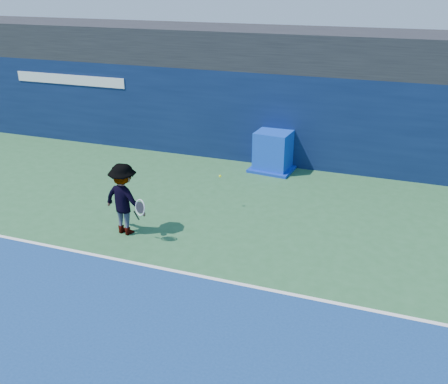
{
  "coord_description": "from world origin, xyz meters",
  "views": [
    {
      "loc": [
        4.33,
        -5.22,
        5.83
      ],
      "look_at": [
        0.63,
        5.2,
        1.0
      ],
      "focal_mm": 40.0,
      "sensor_mm": 36.0,
      "label": 1
    }
  ],
  "objects": [
    {
      "name": "back_wall_assembly",
      "position": [
        -0.0,
        10.5,
        1.5
      ],
      "size": [
        36.0,
        1.03,
        3.0
      ],
      "color": "#0A183B",
      "rests_on": "ground"
    },
    {
      "name": "equipment_cart",
      "position": [
        0.75,
        9.66,
        0.59
      ],
      "size": [
        1.47,
        1.47,
        1.28
      ],
      "color": "#0D38BD",
      "rests_on": "ground"
    },
    {
      "name": "ground",
      "position": [
        0.0,
        0.0,
        0.0
      ],
      "size": [
        80.0,
        80.0,
        0.0
      ],
      "primitive_type": "plane",
      "color": "#2A5E35",
      "rests_on": "ground"
    },
    {
      "name": "tennis_player",
      "position": [
        -1.56,
        4.22,
        0.89
      ],
      "size": [
        1.39,
        0.88,
        1.79
      ],
      "color": "silver",
      "rests_on": "ground"
    },
    {
      "name": "stadium_band",
      "position": [
        0.0,
        11.5,
        3.6
      ],
      "size": [
        36.0,
        3.0,
        1.2
      ],
      "primitive_type": "cube",
      "color": "black",
      "rests_on": "back_wall_assembly"
    },
    {
      "name": "baseline",
      "position": [
        0.0,
        3.0,
        0.01
      ],
      "size": [
        24.0,
        0.1,
        0.01
      ],
      "primitive_type": "cube",
      "color": "white",
      "rests_on": "ground"
    },
    {
      "name": "tennis_ball",
      "position": [
        0.14,
        6.29,
        0.94
      ],
      "size": [
        0.07,
        0.07,
        0.07
      ],
      "color": "#CDDF18",
      "rests_on": "ground"
    }
  ]
}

